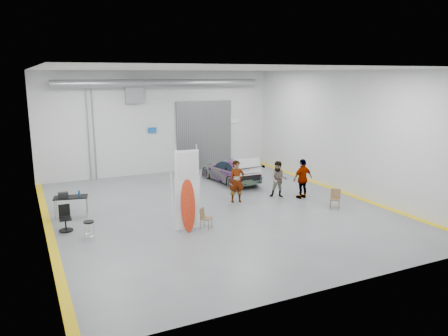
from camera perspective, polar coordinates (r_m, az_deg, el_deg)
name	(u,v)px	position (r m, az deg, el deg)	size (l,w,h in m)	color
ground	(216,209)	(19.25, -1.03, -5.34)	(16.00, 16.00, 0.00)	slate
room_shell	(201,112)	(20.57, -3.03, 7.37)	(14.02, 16.18, 6.01)	silver
sedan_car	(231,170)	(23.91, 0.87, -0.32)	(1.76, 4.32, 1.25)	silver
person_a	(237,181)	(20.00, 1.68, -1.75)	(0.71, 0.47, 1.96)	#8B654B
person_b	(279,179)	(20.97, 7.15, -1.48)	(0.86, 0.66, 1.76)	slate
person_c	(303,179)	(20.97, 10.25, -1.38)	(1.10, 0.45, 1.90)	#A05535
surfboard_display	(188,197)	(16.20, -4.71, -3.84)	(0.93, 0.30, 3.29)	white
folding_chair_near	(206,222)	(16.81, -2.34, -7.09)	(0.52, 0.59, 0.80)	brown
folding_chair_far	(335,203)	(19.72, 14.25, -4.47)	(0.58, 0.65, 0.88)	brown
shop_stool	(89,231)	(16.22, -17.20, -7.92)	(0.38, 0.38, 0.74)	black
work_table	(69,197)	(19.10, -19.62, -3.57)	(1.44, 0.91, 1.09)	gray
office_chair	(65,220)	(17.56, -20.03, -6.37)	(0.52, 0.52, 0.98)	black
trunk_lid	(247,165)	(22.12, 3.06, 0.35)	(1.46, 0.89, 0.04)	silver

